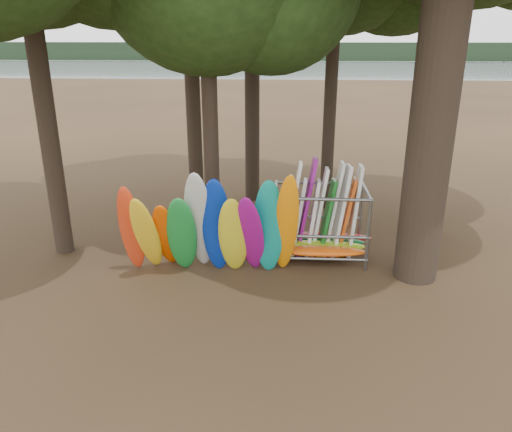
{
  "coord_description": "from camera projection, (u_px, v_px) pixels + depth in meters",
  "views": [
    {
      "loc": [
        0.73,
        -11.09,
        6.04
      ],
      "look_at": [
        -0.04,
        1.5,
        1.4
      ],
      "focal_mm": 35.0,
      "sensor_mm": 36.0,
      "label": 1
    }
  ],
  "objects": [
    {
      "name": "lake",
      "position": [
        282.0,
        79.0,
        68.72
      ],
      "size": [
        160.0,
        160.0,
        0.0
      ],
      "primitive_type": "plane",
      "color": "gray",
      "rests_on": "ground"
    },
    {
      "name": "kayak_row",
      "position": [
        209.0,
        231.0,
        12.7
      ],
      "size": [
        4.7,
        2.01,
        3.13
      ],
      "color": "red",
      "rests_on": "ground"
    },
    {
      "name": "ground",
      "position": [
        254.0,
        289.0,
        12.52
      ],
      "size": [
        120.0,
        120.0,
        0.0
      ],
      "primitive_type": "plane",
      "color": "#47331E",
      "rests_on": "ground"
    },
    {
      "name": "far_shore",
      "position": [
        285.0,
        52.0,
        114.87
      ],
      "size": [
        160.0,
        4.0,
        4.0
      ],
      "primitive_type": "cube",
      "color": "black",
      "rests_on": "ground"
    },
    {
      "name": "storage_rack",
      "position": [
        319.0,
        225.0,
        13.97
      ],
      "size": [
        3.17,
        1.57,
        2.84
      ],
      "color": "slate",
      "rests_on": "ground"
    }
  ]
}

